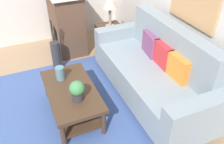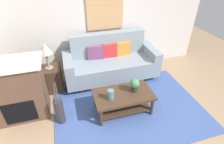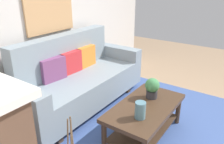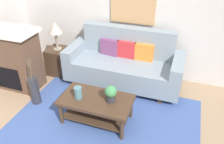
% 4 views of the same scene
% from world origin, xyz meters
% --- Properties ---
extents(ground_plane, '(9.01, 9.01, 0.00)m').
position_xyz_m(ground_plane, '(0.00, 0.00, 0.00)').
color(ground_plane, '#9E7F60').
extents(wall_back, '(5.01, 0.10, 2.70)m').
position_xyz_m(wall_back, '(0.00, 2.19, 1.35)').
color(wall_back, silver).
rests_on(wall_back, ground_plane).
extents(area_rug, '(2.88, 2.05, 0.01)m').
position_xyz_m(area_rug, '(0.00, 0.50, 0.01)').
color(area_rug, '#3D5693').
rests_on(area_rug, ground_plane).
extents(couch, '(2.18, 0.84, 1.08)m').
position_xyz_m(couch, '(-0.04, 1.66, 0.43)').
color(couch, gray).
rests_on(couch, ground_plane).
extents(throw_pillow_plum, '(0.37, 0.17, 0.32)m').
position_xyz_m(throw_pillow_plum, '(-0.38, 1.78, 0.68)').
color(throw_pillow_plum, '#7A4270').
rests_on(throw_pillow_plum, couch).
extents(throw_pillow_crimson, '(0.37, 0.14, 0.32)m').
position_xyz_m(throw_pillow_crimson, '(-0.04, 1.78, 0.68)').
color(throw_pillow_crimson, red).
rests_on(throw_pillow_crimson, couch).
extents(throw_pillow_orange, '(0.36, 0.13, 0.32)m').
position_xyz_m(throw_pillow_orange, '(0.30, 1.78, 0.68)').
color(throw_pillow_orange, orange).
rests_on(throw_pillow_orange, couch).
extents(coffee_table, '(1.10, 0.60, 0.43)m').
position_xyz_m(coffee_table, '(-0.14, 0.49, 0.31)').
color(coffee_table, '#422D1E').
rests_on(coffee_table, ground_plane).
extents(tabletop_vase, '(0.12, 0.12, 0.19)m').
position_xyz_m(tabletop_vase, '(-0.40, 0.42, 0.52)').
color(tabletop_vase, slate).
rests_on(tabletop_vase, coffee_table).
extents(potted_plant_tabletop, '(0.18, 0.18, 0.26)m').
position_xyz_m(potted_plant_tabletop, '(0.09, 0.52, 0.57)').
color(potted_plant_tabletop, '#2D2D33').
rests_on(potted_plant_tabletop, coffee_table).
extents(floor_vase_branch_a, '(0.04, 0.05, 0.36)m').
position_xyz_m(floor_vase_branch_a, '(-1.29, 0.54, 0.69)').
color(floor_vase_branch_a, brown).
rests_on(floor_vase_branch_a, floor_vase).
extents(floor_vase_branch_b, '(0.03, 0.02, 0.36)m').
position_xyz_m(floor_vase_branch_b, '(-1.32, 0.56, 0.69)').
color(floor_vase_branch_b, brown).
rests_on(floor_vase_branch_b, floor_vase).
extents(floor_vase_branch_c, '(0.04, 0.02, 0.36)m').
position_xyz_m(floor_vase_branch_c, '(-1.32, 0.52, 0.69)').
color(floor_vase_branch_c, brown).
rests_on(floor_vase_branch_c, floor_vase).
extents(framed_painting, '(0.86, 0.03, 0.83)m').
position_xyz_m(framed_painting, '(-0.04, 2.12, 1.50)').
color(framed_painting, tan).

